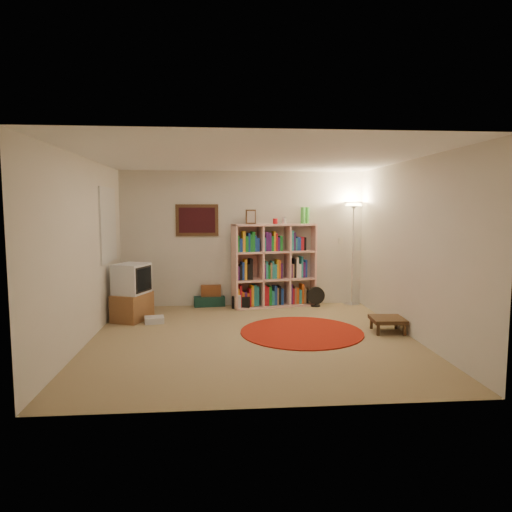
{
  "coord_description": "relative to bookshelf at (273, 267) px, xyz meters",
  "views": [
    {
      "loc": [
        -0.47,
        -6.22,
        1.82
      ],
      "look_at": [
        0.1,
        0.6,
        1.1
      ],
      "focal_mm": 32.0,
      "sensor_mm": 36.0,
      "label": 1
    }
  ],
  "objects": [
    {
      "name": "wicker_basket",
      "position": [
        -1.14,
        0.16,
        -0.45
      ],
      "size": [
        0.37,
        0.27,
        0.21
      ],
      "rotation": [
        0.0,
        0.0,
        -0.01
      ],
      "color": "brown",
      "rests_on": "suitcase"
    },
    {
      "name": "paper_towel",
      "position": [
        -0.65,
        -0.22,
        -0.61
      ],
      "size": [
        0.14,
        0.14,
        0.26
      ],
      "rotation": [
        0.0,
        0.0,
        -0.16
      ],
      "color": "white",
      "rests_on": "ground"
    },
    {
      "name": "duffel_bag",
      "position": [
        -0.57,
        -0.12,
        -0.63
      ],
      "size": [
        0.4,
        0.37,
        0.23
      ],
      "rotation": [
        0.0,
        0.0,
        -0.37
      ],
      "color": "black",
      "rests_on": "ground"
    },
    {
      "name": "red_rug",
      "position": [
        0.21,
        -1.85,
        -0.73
      ],
      "size": [
        1.8,
        1.8,
        0.02
      ],
      "color": "maroon",
      "rests_on": "ground"
    },
    {
      "name": "floor_lamp",
      "position": [
        1.5,
        -0.04,
        0.87
      ],
      "size": [
        0.46,
        0.46,
        1.94
      ],
      "rotation": [
        0.0,
        0.0,
        -0.26
      ],
      "color": "white",
      "rests_on": "ground"
    },
    {
      "name": "tv_stand",
      "position": [
        -2.41,
        -0.89,
        -0.3
      ],
      "size": [
        0.65,
        0.75,
        0.93
      ],
      "rotation": [
        0.0,
        0.0,
        -0.38
      ],
      "color": "brown",
      "rests_on": "ground"
    },
    {
      "name": "room",
      "position": [
        -0.59,
        -2.05,
        0.52
      ],
      "size": [
        4.54,
        4.54,
        2.54
      ],
      "color": "#947D56",
      "rests_on": "ground"
    },
    {
      "name": "bookshelf",
      "position": [
        0.0,
        0.0,
        0.0
      ],
      "size": [
        1.59,
        0.71,
        1.84
      ],
      "rotation": [
        0.0,
        0.0,
        0.19
      ],
      "color": "#FFBBAA",
      "rests_on": "ground"
    },
    {
      "name": "suitcase",
      "position": [
        -1.18,
        0.15,
        -0.65
      ],
      "size": [
        0.6,
        0.42,
        0.18
      ],
      "rotation": [
        0.0,
        0.0,
        0.11
      ],
      "color": "#123229",
      "rests_on": "ground"
    },
    {
      "name": "floor_fan",
      "position": [
        0.79,
        -0.13,
        -0.55
      ],
      "size": [
        0.33,
        0.18,
        0.37
      ],
      "rotation": [
        0.0,
        0.0,
        -0.06
      ],
      "color": "black",
      "rests_on": "ground"
    },
    {
      "name": "side_table",
      "position": [
        1.47,
        -1.94,
        -0.56
      ],
      "size": [
        0.51,
        0.51,
        0.22
      ],
      "rotation": [
        0.0,
        0.0,
        -0.08
      ],
      "color": "#3B2514",
      "rests_on": "ground"
    },
    {
      "name": "dvd_box",
      "position": [
        -2.03,
        -1.11,
        -0.69
      ],
      "size": [
        0.34,
        0.3,
        0.1
      ],
      "rotation": [
        0.0,
        0.0,
        0.18
      ],
      "color": "silver",
      "rests_on": "ground"
    }
  ]
}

